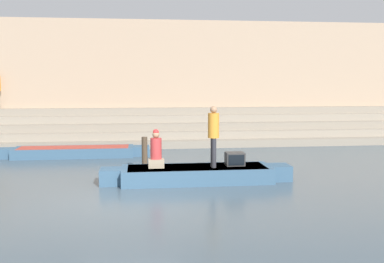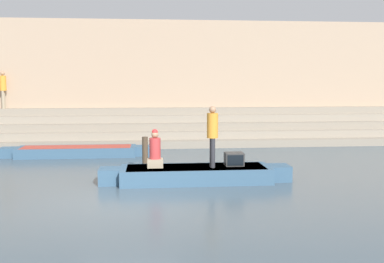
{
  "view_description": "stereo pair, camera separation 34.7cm",
  "coord_description": "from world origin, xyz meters",
  "px_view_note": "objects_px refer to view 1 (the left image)",
  "views": [
    {
      "loc": [
        0.24,
        -10.75,
        2.95
      ],
      "look_at": [
        1.91,
        3.23,
        1.35
      ],
      "focal_mm": 42.0,
      "sensor_mm": 36.0,
      "label": 1
    },
    {
      "loc": [
        0.59,
        -10.79,
        2.95
      ],
      "look_at": [
        1.91,
        3.23,
        1.35
      ],
      "focal_mm": 42.0,
      "sensor_mm": 36.0,
      "label": 2
    }
  ],
  "objects_px": {
    "person_rowing": "(156,152)",
    "tv_set": "(235,159)",
    "mooring_post": "(145,154)",
    "person_standing": "(213,132)",
    "moored_boat_shore": "(74,152)",
    "rowboat_main": "(197,174)"
  },
  "relations": [
    {
      "from": "moored_boat_shore",
      "to": "mooring_post",
      "type": "distance_m",
      "value": 4.11
    },
    {
      "from": "tv_set",
      "to": "mooring_post",
      "type": "bearing_deg",
      "value": 151.56
    },
    {
      "from": "person_rowing",
      "to": "mooring_post",
      "type": "bearing_deg",
      "value": 84.4
    },
    {
      "from": "person_rowing",
      "to": "tv_set",
      "type": "height_order",
      "value": "person_rowing"
    },
    {
      "from": "person_standing",
      "to": "mooring_post",
      "type": "height_order",
      "value": "person_standing"
    },
    {
      "from": "person_standing",
      "to": "mooring_post",
      "type": "relative_size",
      "value": 1.58
    },
    {
      "from": "rowboat_main",
      "to": "tv_set",
      "type": "relative_size",
      "value": 10.16
    },
    {
      "from": "person_rowing",
      "to": "mooring_post",
      "type": "height_order",
      "value": "person_rowing"
    },
    {
      "from": "rowboat_main",
      "to": "person_standing",
      "type": "xyz_separation_m",
      "value": [
        0.47,
        -0.1,
        1.24
      ]
    },
    {
      "from": "person_rowing",
      "to": "tv_set",
      "type": "bearing_deg",
      "value": -13.42
    },
    {
      "from": "moored_boat_shore",
      "to": "tv_set",
      "type": "bearing_deg",
      "value": -37.71
    },
    {
      "from": "rowboat_main",
      "to": "person_rowing",
      "type": "relative_size",
      "value": 4.99
    },
    {
      "from": "person_standing",
      "to": "rowboat_main",
      "type": "bearing_deg",
      "value": 178.29
    },
    {
      "from": "person_rowing",
      "to": "mooring_post",
      "type": "xyz_separation_m",
      "value": [
        -0.31,
        1.81,
        -0.35
      ]
    },
    {
      "from": "tv_set",
      "to": "moored_boat_shore",
      "type": "height_order",
      "value": "tv_set"
    },
    {
      "from": "tv_set",
      "to": "moored_boat_shore",
      "type": "distance_m",
      "value": 7.2
    },
    {
      "from": "rowboat_main",
      "to": "mooring_post",
      "type": "bearing_deg",
      "value": 132.34
    },
    {
      "from": "person_rowing",
      "to": "tv_set",
      "type": "relative_size",
      "value": 2.03
    },
    {
      "from": "person_standing",
      "to": "moored_boat_shore",
      "type": "xyz_separation_m",
      "value": [
        -4.65,
        5.02,
        -1.28
      ]
    },
    {
      "from": "person_standing",
      "to": "person_rowing",
      "type": "xyz_separation_m",
      "value": [
        -1.65,
        0.13,
        -0.57
      ]
    },
    {
      "from": "person_rowing",
      "to": "mooring_post",
      "type": "relative_size",
      "value": 1.0
    },
    {
      "from": "person_standing",
      "to": "tv_set",
      "type": "height_order",
      "value": "person_standing"
    }
  ]
}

